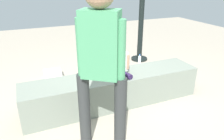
# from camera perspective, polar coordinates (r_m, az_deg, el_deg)

# --- Properties ---
(ground_plane) EXTENTS (12.00, 12.00, 0.00)m
(ground_plane) POSITION_cam_1_polar(r_m,az_deg,el_deg) (3.24, 0.50, -8.70)
(ground_plane) COLOR #A99C8A
(concrete_ledge) EXTENTS (2.55, 0.51, 0.45)m
(concrete_ledge) POSITION_cam_1_polar(r_m,az_deg,el_deg) (3.13, 0.51, -5.17)
(concrete_ledge) COLOR gray
(concrete_ledge) RESTS_ON ground_plane
(child_seated) EXTENTS (0.29, 0.34, 0.48)m
(child_seated) POSITION_cam_1_polar(r_m,az_deg,el_deg) (2.98, 2.06, 2.61)
(child_seated) COLOR #2B1C44
(child_seated) RESTS_ON concrete_ledge
(adult_standing) EXTENTS (0.44, 0.38, 1.73)m
(adult_standing) POSITION_cam_1_polar(r_m,az_deg,el_deg) (2.02, -2.98, 3.77)
(adult_standing) COLOR #2E3131
(adult_standing) RESTS_ON ground_plane
(cake_plate) EXTENTS (0.22, 0.22, 0.07)m
(cake_plate) POSITION_cam_1_polar(r_m,az_deg,el_deg) (2.94, -2.78, -1.73)
(cake_plate) COLOR white
(cake_plate) RESTS_ON concrete_ledge
(gift_bag) EXTENTS (0.20, 0.09, 0.32)m
(gift_bag) POSITION_cam_1_polar(r_m,az_deg,el_deg) (3.59, 1.28, -2.80)
(gift_bag) COLOR #4C99E0
(gift_bag) RESTS_ON ground_plane
(railing_post) EXTENTS (0.36, 0.36, 1.34)m
(railing_post) POSITION_cam_1_polar(r_m,az_deg,el_deg) (4.83, 7.49, 8.64)
(railing_post) COLOR black
(railing_post) RESTS_ON ground_plane
(water_bottle_near_gift) EXTENTS (0.06, 0.06, 0.22)m
(water_bottle_near_gift) POSITION_cam_1_polar(r_m,az_deg,el_deg) (4.67, 7.29, 2.73)
(water_bottle_near_gift) COLOR silver
(water_bottle_near_gift) RESTS_ON ground_plane
(water_bottle_far_side) EXTENTS (0.07, 0.07, 0.18)m
(water_bottle_far_side) POSITION_cam_1_polar(r_m,az_deg,el_deg) (4.49, 2.21, 1.81)
(water_bottle_far_side) COLOR silver
(water_bottle_far_side) RESTS_ON ground_plane
(party_cup_red) EXTENTS (0.08, 0.08, 0.10)m
(party_cup_red) POSITION_cam_1_polar(r_m,az_deg,el_deg) (3.83, -17.07, -3.75)
(party_cup_red) COLOR red
(party_cup_red) RESTS_ON ground_plane
(cake_box_white) EXTENTS (0.33, 0.31, 0.15)m
(cake_box_white) POSITION_cam_1_polar(r_m,az_deg,el_deg) (4.13, -15.41, -1.16)
(cake_box_white) COLOR white
(cake_box_white) RESTS_ON ground_plane
(handbag_black_leather) EXTENTS (0.30, 0.12, 0.36)m
(handbag_black_leather) POSITION_cam_1_polar(r_m,az_deg,el_deg) (4.28, 0.15, 1.44)
(handbag_black_leather) COLOR black
(handbag_black_leather) RESTS_ON ground_plane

